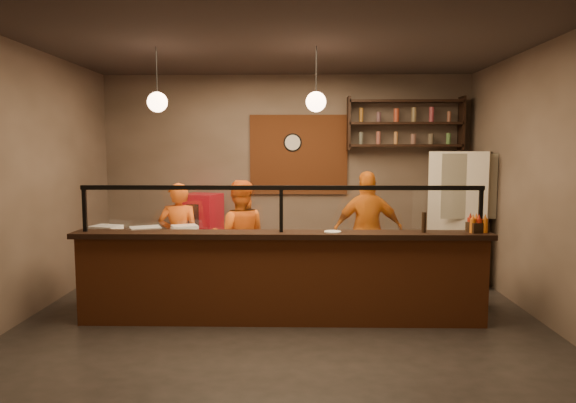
{
  "coord_description": "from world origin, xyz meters",
  "views": [
    {
      "loc": [
        0.18,
        -6.0,
        1.98
      ],
      "look_at": [
        0.06,
        0.3,
        1.34
      ],
      "focal_mm": 32.0,
      "sensor_mm": 36.0,
      "label": 1
    }
  ],
  "objects_px": {
    "wall_clock": "(293,143)",
    "red_cooler": "(202,233)",
    "condiment_caddy": "(477,227)",
    "pepper_mill": "(424,222)",
    "pizza_dough": "(265,239)",
    "cook_mid": "(239,237)",
    "fridge": "(459,217)",
    "cook_left": "(179,238)",
    "cook_right": "(368,231)"
  },
  "relations": [
    {
      "from": "wall_clock",
      "to": "red_cooler",
      "type": "xyz_separation_m",
      "value": [
        -1.46,
        -0.31,
        -1.46
      ]
    },
    {
      "from": "condiment_caddy",
      "to": "pepper_mill",
      "type": "height_order",
      "value": "pepper_mill"
    },
    {
      "from": "pizza_dough",
      "to": "condiment_caddy",
      "type": "distance_m",
      "value": 2.45
    },
    {
      "from": "cook_mid",
      "to": "fridge",
      "type": "height_order",
      "value": "fridge"
    },
    {
      "from": "wall_clock",
      "to": "condiment_caddy",
      "type": "bearing_deg",
      "value": -52.44
    },
    {
      "from": "fridge",
      "to": "pizza_dough",
      "type": "bearing_deg",
      "value": -128.61
    },
    {
      "from": "cook_left",
      "to": "pizza_dough",
      "type": "bearing_deg",
      "value": 139.04
    },
    {
      "from": "cook_mid",
      "to": "fridge",
      "type": "xyz_separation_m",
      "value": [
        3.21,
        0.71,
        0.19
      ]
    },
    {
      "from": "red_cooler",
      "to": "condiment_caddy",
      "type": "relative_size",
      "value": 6.31
    },
    {
      "from": "wall_clock",
      "to": "condiment_caddy",
      "type": "xyz_separation_m",
      "value": [
        2.1,
        -2.73,
        -0.98
      ]
    },
    {
      "from": "cook_left",
      "to": "pizza_dough",
      "type": "relative_size",
      "value": 2.91
    },
    {
      "from": "fridge",
      "to": "red_cooler",
      "type": "distance_m",
      "value": 4.0
    },
    {
      "from": "cook_left",
      "to": "pepper_mill",
      "type": "height_order",
      "value": "cook_left"
    },
    {
      "from": "cook_left",
      "to": "fridge",
      "type": "distance_m",
      "value": 4.11
    },
    {
      "from": "condiment_caddy",
      "to": "cook_left",
      "type": "bearing_deg",
      "value": 161.66
    },
    {
      "from": "cook_right",
      "to": "wall_clock",
      "type": "bearing_deg",
      "value": -53.64
    },
    {
      "from": "cook_left",
      "to": "cook_mid",
      "type": "relative_size",
      "value": 0.98
    },
    {
      "from": "cook_right",
      "to": "fridge",
      "type": "xyz_separation_m",
      "value": [
        1.43,
        0.49,
        0.14
      ]
    },
    {
      "from": "pepper_mill",
      "to": "red_cooler",
      "type": "bearing_deg",
      "value": 140.25
    },
    {
      "from": "red_cooler",
      "to": "pizza_dough",
      "type": "xyz_separation_m",
      "value": [
        1.14,
        -2.03,
        0.27
      ]
    },
    {
      "from": "wall_clock",
      "to": "cook_mid",
      "type": "distance_m",
      "value": 2.14
    },
    {
      "from": "cook_right",
      "to": "pepper_mill",
      "type": "height_order",
      "value": "cook_right"
    },
    {
      "from": "cook_mid",
      "to": "pepper_mill",
      "type": "relative_size",
      "value": 6.89
    },
    {
      "from": "cook_mid",
      "to": "cook_right",
      "type": "xyz_separation_m",
      "value": [
        1.79,
        0.22,
        0.06
      ]
    },
    {
      "from": "red_cooler",
      "to": "pepper_mill",
      "type": "height_order",
      "value": "pepper_mill"
    },
    {
      "from": "cook_right",
      "to": "cook_left",
      "type": "bearing_deg",
      "value": 1.62
    },
    {
      "from": "cook_left",
      "to": "fridge",
      "type": "xyz_separation_m",
      "value": [
        4.05,
        0.7,
        0.21
      ]
    },
    {
      "from": "cook_right",
      "to": "pepper_mill",
      "type": "relative_size",
      "value": 7.38
    },
    {
      "from": "pepper_mill",
      "to": "condiment_caddy",
      "type": "bearing_deg",
      "value": 3.24
    },
    {
      "from": "pepper_mill",
      "to": "cook_right",
      "type": "bearing_deg",
      "value": 106.03
    },
    {
      "from": "cook_mid",
      "to": "pizza_dough",
      "type": "relative_size",
      "value": 2.98
    },
    {
      "from": "fridge",
      "to": "red_cooler",
      "type": "xyz_separation_m",
      "value": [
        -3.96,
        0.51,
        -0.34
      ]
    },
    {
      "from": "wall_clock",
      "to": "pepper_mill",
      "type": "distance_m",
      "value": 3.28
    },
    {
      "from": "wall_clock",
      "to": "pepper_mill",
      "type": "relative_size",
      "value": 1.32
    },
    {
      "from": "cook_right",
      "to": "fridge",
      "type": "distance_m",
      "value": 1.51
    },
    {
      "from": "cook_left",
      "to": "cook_right",
      "type": "bearing_deg",
      "value": 177.42
    },
    {
      "from": "wall_clock",
      "to": "cook_mid",
      "type": "bearing_deg",
      "value": -115.02
    },
    {
      "from": "cook_mid",
      "to": "condiment_caddy",
      "type": "height_order",
      "value": "cook_mid"
    },
    {
      "from": "cook_mid",
      "to": "pepper_mill",
      "type": "bearing_deg",
      "value": 147.96
    },
    {
      "from": "condiment_caddy",
      "to": "pizza_dough",
      "type": "bearing_deg",
      "value": 170.86
    },
    {
      "from": "pizza_dough",
      "to": "cook_mid",
      "type": "bearing_deg",
      "value": 116.14
    },
    {
      "from": "cook_right",
      "to": "condiment_caddy",
      "type": "bearing_deg",
      "value": 122.58
    },
    {
      "from": "cook_left",
      "to": "pizza_dough",
      "type": "height_order",
      "value": "cook_left"
    },
    {
      "from": "wall_clock",
      "to": "cook_mid",
      "type": "xyz_separation_m",
      "value": [
        -0.71,
        -1.53,
        -1.31
      ]
    },
    {
      "from": "condiment_caddy",
      "to": "pepper_mill",
      "type": "relative_size",
      "value": 0.89
    },
    {
      "from": "fridge",
      "to": "pizza_dough",
      "type": "distance_m",
      "value": 3.2
    },
    {
      "from": "red_cooler",
      "to": "pepper_mill",
      "type": "distance_m",
      "value": 3.88
    },
    {
      "from": "wall_clock",
      "to": "cook_right",
      "type": "bearing_deg",
      "value": -50.51
    },
    {
      "from": "pizza_dough",
      "to": "condiment_caddy",
      "type": "xyz_separation_m",
      "value": [
        2.41,
        -0.39,
        0.21
      ]
    },
    {
      "from": "pizza_dough",
      "to": "pepper_mill",
      "type": "bearing_deg",
      "value": -13.15
    }
  ]
}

